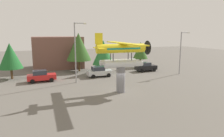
{
  "coord_description": "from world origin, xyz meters",
  "views": [
    {
      "loc": [
        -9.95,
        -22.29,
        7.34
      ],
      "look_at": [
        0.0,
        3.0,
        2.53
      ],
      "focal_mm": 31.99,
      "sensor_mm": 36.0,
      "label": 1
    }
  ],
  "objects_px": {
    "streetlight_secondary": "(181,50)",
    "car_near_red": "(41,76)",
    "tree_center_back": "(103,52)",
    "display_pedestal": "(121,79)",
    "tree_west": "(10,56)",
    "floatplane_monument": "(122,52)",
    "tree_far_east": "(141,50)",
    "car_mid_silver": "(99,72)",
    "streetlight_primary": "(76,49)",
    "storefront_building": "(57,52)",
    "tree_east": "(79,47)",
    "car_far_black": "(146,67)"
  },
  "relations": [
    {
      "from": "streetlight_secondary",
      "to": "car_near_red",
      "type": "bearing_deg",
      "value": 172.86
    },
    {
      "from": "streetlight_secondary",
      "to": "tree_center_back",
      "type": "height_order",
      "value": "streetlight_secondary"
    },
    {
      "from": "display_pedestal",
      "to": "tree_west",
      "type": "bearing_deg",
      "value": 135.63
    },
    {
      "from": "floatplane_monument",
      "to": "tree_center_back",
      "type": "bearing_deg",
      "value": 83.52
    },
    {
      "from": "streetlight_secondary",
      "to": "tree_far_east",
      "type": "distance_m",
      "value": 9.7
    },
    {
      "from": "car_near_red",
      "to": "car_mid_silver",
      "type": "relative_size",
      "value": 1.0
    },
    {
      "from": "tree_far_east",
      "to": "streetlight_primary",
      "type": "bearing_deg",
      "value": -150.98
    },
    {
      "from": "floatplane_monument",
      "to": "streetlight_primary",
      "type": "relative_size",
      "value": 1.17
    },
    {
      "from": "car_mid_silver",
      "to": "storefront_building",
      "type": "distance_m",
      "value": 13.76
    },
    {
      "from": "tree_east",
      "to": "car_mid_silver",
      "type": "bearing_deg",
      "value": -71.5
    },
    {
      "from": "floatplane_monument",
      "to": "car_near_red",
      "type": "bearing_deg",
      "value": 136.01
    },
    {
      "from": "car_mid_silver",
      "to": "tree_center_back",
      "type": "height_order",
      "value": "tree_center_back"
    },
    {
      "from": "tree_center_back",
      "to": "streetlight_secondary",
      "type": "bearing_deg",
      "value": -24.08
    },
    {
      "from": "display_pedestal",
      "to": "streetlight_secondary",
      "type": "xyz_separation_m",
      "value": [
        14.81,
        6.52,
        2.73
      ]
    },
    {
      "from": "storefront_building",
      "to": "tree_east",
      "type": "bearing_deg",
      "value": -61.27
    },
    {
      "from": "streetlight_secondary",
      "to": "tree_center_back",
      "type": "relative_size",
      "value": 1.24
    },
    {
      "from": "storefront_building",
      "to": "tree_far_east",
      "type": "bearing_deg",
      "value": -20.65
    },
    {
      "from": "car_far_black",
      "to": "tree_east",
      "type": "distance_m",
      "value": 13.57
    },
    {
      "from": "car_near_red",
      "to": "display_pedestal",
      "type": "bearing_deg",
      "value": -46.25
    },
    {
      "from": "display_pedestal",
      "to": "car_mid_silver",
      "type": "bearing_deg",
      "value": 88.6
    },
    {
      "from": "storefront_building",
      "to": "tree_center_back",
      "type": "height_order",
      "value": "storefront_building"
    },
    {
      "from": "car_near_red",
      "to": "tree_west",
      "type": "relative_size",
      "value": 0.72
    },
    {
      "from": "floatplane_monument",
      "to": "tree_east",
      "type": "bearing_deg",
      "value": 98.97
    },
    {
      "from": "car_mid_silver",
      "to": "car_far_black",
      "type": "bearing_deg",
      "value": 8.22
    },
    {
      "from": "tree_west",
      "to": "tree_east",
      "type": "distance_m",
      "value": 12.0
    },
    {
      "from": "floatplane_monument",
      "to": "streetlight_primary",
      "type": "bearing_deg",
      "value": 123.12
    },
    {
      "from": "tree_east",
      "to": "car_near_red",
      "type": "bearing_deg",
      "value": -139.06
    },
    {
      "from": "car_far_black",
      "to": "tree_west",
      "type": "height_order",
      "value": "tree_west"
    },
    {
      "from": "tree_far_east",
      "to": "tree_west",
      "type": "bearing_deg",
      "value": -174.46
    },
    {
      "from": "car_far_black",
      "to": "streetlight_primary",
      "type": "relative_size",
      "value": 0.47
    },
    {
      "from": "tree_east",
      "to": "streetlight_primary",
      "type": "bearing_deg",
      "value": -104.16
    },
    {
      "from": "car_far_black",
      "to": "tree_east",
      "type": "xyz_separation_m",
      "value": [
        -12.09,
        4.77,
        3.91
      ]
    },
    {
      "from": "car_mid_silver",
      "to": "tree_east",
      "type": "xyz_separation_m",
      "value": [
        -2.08,
        6.21,
        3.91
      ]
    },
    {
      "from": "car_far_black",
      "to": "tree_west",
      "type": "distance_m",
      "value": 24.03
    },
    {
      "from": "car_far_black",
      "to": "tree_center_back",
      "type": "distance_m",
      "value": 8.92
    },
    {
      "from": "tree_far_east",
      "to": "streetlight_secondary",
      "type": "bearing_deg",
      "value": -70.76
    },
    {
      "from": "streetlight_primary",
      "to": "tree_west",
      "type": "bearing_deg",
      "value": 146.34
    },
    {
      "from": "car_near_red",
      "to": "streetlight_secondary",
      "type": "relative_size",
      "value": 0.56
    },
    {
      "from": "car_far_black",
      "to": "car_near_red",
      "type": "bearing_deg",
      "value": -175.46
    },
    {
      "from": "car_mid_silver",
      "to": "streetlight_secondary",
      "type": "height_order",
      "value": "streetlight_secondary"
    },
    {
      "from": "tree_center_back",
      "to": "car_mid_silver",
      "type": "bearing_deg",
      "value": -122.46
    },
    {
      "from": "display_pedestal",
      "to": "storefront_building",
      "type": "bearing_deg",
      "value": 103.38
    },
    {
      "from": "tree_center_back",
      "to": "tree_far_east",
      "type": "height_order",
      "value": "tree_center_back"
    },
    {
      "from": "floatplane_monument",
      "to": "car_near_red",
      "type": "relative_size",
      "value": 2.48
    },
    {
      "from": "streetlight_secondary",
      "to": "tree_east",
      "type": "bearing_deg",
      "value": 150.81
    },
    {
      "from": "streetlight_primary",
      "to": "storefront_building",
      "type": "xyz_separation_m",
      "value": [
        -1.15,
        15.06,
        -1.79
      ]
    },
    {
      "from": "floatplane_monument",
      "to": "display_pedestal",
      "type": "bearing_deg",
      "value": 180.0
    },
    {
      "from": "car_far_black",
      "to": "streetlight_secondary",
      "type": "height_order",
      "value": "streetlight_secondary"
    },
    {
      "from": "tree_east",
      "to": "car_far_black",
      "type": "bearing_deg",
      "value": -21.51
    },
    {
      "from": "storefront_building",
      "to": "streetlight_primary",
      "type": "bearing_deg",
      "value": -85.64
    }
  ]
}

